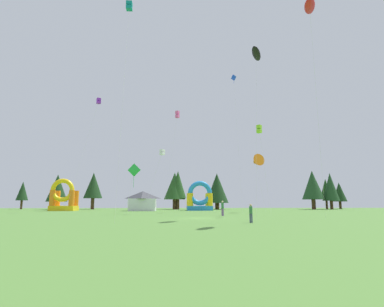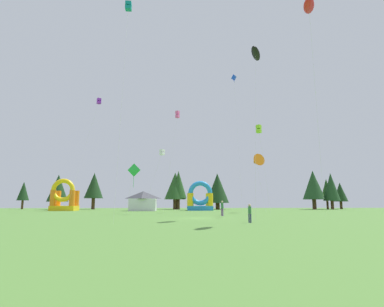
{
  "view_description": "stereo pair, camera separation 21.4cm",
  "coord_description": "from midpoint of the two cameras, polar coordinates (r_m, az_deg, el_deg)",
  "views": [
    {
      "loc": [
        -2.69,
        -33.91,
        1.71
      ],
      "look_at": [
        0.0,
        15.05,
        9.35
      ],
      "focal_mm": 29.27,
      "sensor_mm": 36.0,
      "label": 1
    },
    {
      "loc": [
        -2.48,
        -33.92,
        1.71
      ],
      "look_at": [
        0.0,
        15.05,
        9.35
      ],
      "focal_mm": 29.27,
      "sensor_mm": 36.0,
      "label": 2
    }
  ],
  "objects": [
    {
      "name": "person_near_camera",
      "position": [
        27.12,
        10.7,
        -10.35
      ],
      "size": [
        0.38,
        0.38,
        1.57
      ],
      "rotation": [
        0.0,
        0.0,
        5.66
      ],
      "color": "navy",
      "rests_on": "ground_plane"
    },
    {
      "name": "tree_row_6",
      "position": [
        81.7,
        21.29,
        -5.39
      ],
      "size": [
        5.15,
        5.15,
        9.31
      ],
      "color": "#4C331E",
      "rests_on": "ground_plane"
    },
    {
      "name": "tree_row_9",
      "position": [
        89.63,
        25.45,
        -6.37
      ],
      "size": [
        3.53,
        3.53,
        6.73
      ],
      "color": "#4C331E",
      "rests_on": "ground_plane"
    },
    {
      "name": "kite_white_box",
      "position": [
        46.91,
        -5.34,
        0.21
      ],
      "size": [
        3.4,
        2.97,
        9.5
      ],
      "color": "white",
      "rests_on": "ground_plane"
    },
    {
      "name": "kite_orange_delta",
      "position": [
        54.77,
        11.75,
        -1.41
      ],
      "size": [
        2.81,
        2.77,
        9.85
      ],
      "color": "orange",
      "rests_on": "ground_plane"
    },
    {
      "name": "tree_row_7",
      "position": [
        83.3,
        24.08,
        -5.58
      ],
      "size": [
        3.91,
        3.91,
        8.74
      ],
      "color": "#4C331E",
      "rests_on": "ground_plane"
    },
    {
      "name": "kite_teal_box",
      "position": [
        35.84,
        -11.33,
        24.7
      ],
      "size": [
        0.6,
        3.79,
        21.97
      ],
      "color": "#0C7F7A",
      "rests_on": "ground_plane"
    },
    {
      "name": "inflatable_red_slide",
      "position": [
        68.71,
        -22.21,
        -7.67
      ],
      "size": [
        4.85,
        3.9,
        6.38
      ],
      "color": "yellow",
      "rests_on": "ground_plane"
    },
    {
      "name": "kite_green_diamond",
      "position": [
        45.43,
        -10.46,
        -3.13
      ],
      "size": [
        2.03,
        2.12,
        6.83
      ],
      "color": "green",
      "rests_on": "ground_plane"
    },
    {
      "name": "kite_pink_box",
      "position": [
        54.34,
        -2.56,
        7.06
      ],
      "size": [
        2.47,
        3.44,
        17.26
      ],
      "color": "#EA599E",
      "rests_on": "ground_plane"
    },
    {
      "name": "kite_purple_box",
      "position": [
        60.47,
        -16.51,
        9.09
      ],
      "size": [
        4.58,
        2.41,
        20.53
      ],
      "color": "purple",
      "rests_on": "ground_plane"
    },
    {
      "name": "inflatable_blue_arch",
      "position": [
        66.35,
        1.56,
        -8.46
      ],
      "size": [
        5.27,
        4.32,
        6.08
      ],
      "color": "#268CD8",
      "rests_on": "ground_plane"
    },
    {
      "name": "tree_row_8",
      "position": [
        85.66,
        23.38,
        -5.95
      ],
      "size": [
        2.88,
        2.88,
        7.52
      ],
      "color": "#4C331E",
      "rests_on": "ground_plane"
    },
    {
      "name": "tree_row_2",
      "position": [
        81.18,
        -17.36,
        -5.62
      ],
      "size": [
        4.52,
        4.52,
        8.91
      ],
      "color": "#4C331E",
      "rests_on": "ground_plane"
    },
    {
      "name": "kite_blue_diamond",
      "position": [
        61.97,
        7.82,
        13.17
      ],
      "size": [
        0.9,
        5.97,
        25.73
      ],
      "color": "blue",
      "rests_on": "ground_plane"
    },
    {
      "name": "ground_plane",
      "position": [
        34.06,
        1.49,
        -11.73
      ],
      "size": [
        120.0,
        120.0,
        0.0
      ],
      "primitive_type": "plane",
      "color": "#548438"
    },
    {
      "name": "tree_row_3",
      "position": [
        76.88,
        -2.99,
        -5.95
      ],
      "size": [
        5.27,
        5.27,
        8.9
      ],
      "color": "#4C331E",
      "rests_on": "ground_plane"
    },
    {
      "name": "kite_lime_box",
      "position": [
        40.14,
        12.22,
        4.35
      ],
      "size": [
        1.99,
        1.95,
        11.27
      ],
      "color": "#8CD826",
      "rests_on": "ground_plane"
    },
    {
      "name": "tree_row_0",
      "position": [
        88.34,
        -28.31,
        -6.06
      ],
      "size": [
        2.8,
        2.8,
        6.76
      ],
      "color": "#4C331E",
      "rests_on": "ground_plane"
    },
    {
      "name": "tree_row_5",
      "position": [
        75.43,
        4.74,
        -6.31
      ],
      "size": [
        5.4,
        5.4,
        8.57
      ],
      "color": "#4C331E",
      "rests_on": "ground_plane"
    },
    {
      "name": "festival_tent",
      "position": [
        64.01,
        -8.82,
        -8.55
      ],
      "size": [
        5.21,
        4.36,
        3.87
      ],
      "color": "silver",
      "rests_on": "ground_plane"
    },
    {
      "name": "kite_red_parafoil",
      "position": [
        34.96,
        20.7,
        23.83
      ],
      "size": [
        4.73,
        8.39,
        20.97
      ],
      "color": "red",
      "rests_on": "ground_plane"
    },
    {
      "name": "person_midfield",
      "position": [
        39.86,
        5.69,
        -9.67
      ],
      "size": [
        0.45,
        0.45,
        1.87
      ],
      "rotation": [
        0.0,
        0.0,
        2.41
      ],
      "color": "#724C8C",
      "rests_on": "ground_plane"
    },
    {
      "name": "tree_row_4",
      "position": [
        76.62,
        -2.4,
        -5.71
      ],
      "size": [
        3.95,
        3.95,
        9.27
      ],
      "color": "#4C331E",
      "rests_on": "ground_plane"
    },
    {
      "name": "tree_row_1",
      "position": [
        81.79,
        -23.15,
        -5.83
      ],
      "size": [
        4.87,
        4.87,
        8.27
      ],
      "color": "#4C331E",
      "rests_on": "ground_plane"
    },
    {
      "name": "kite_black_parafoil",
      "position": [
        38.01,
        11.7,
        17.39
      ],
      "size": [
        2.58,
        5.21,
        19.08
      ],
      "color": "black",
      "rests_on": "ground_plane"
    }
  ]
}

